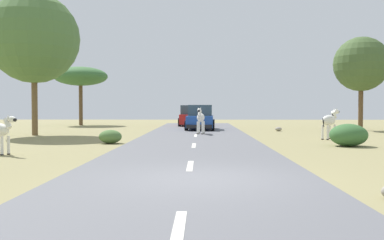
{
  "coord_description": "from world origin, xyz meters",
  "views": [
    {
      "loc": [
        -0.04,
        -9.37,
        1.65
      ],
      "look_at": [
        -0.48,
        11.73,
        0.99
      ],
      "focal_mm": 39.31,
      "sensor_mm": 36.0,
      "label": 1
    }
  ],
  "objects_px": {
    "zebra_0": "(201,118)",
    "bush_0": "(110,137)",
    "tree_4": "(81,77)",
    "rock_1": "(278,129)",
    "tree_3": "(361,64)",
    "bush_1": "(349,135)",
    "car_0": "(200,118)",
    "car_1": "(191,116)",
    "zebra_2": "(1,131)",
    "tree_1": "(34,38)",
    "zebra_1": "(330,121)"
  },
  "relations": [
    {
      "from": "zebra_0",
      "to": "tree_3",
      "type": "distance_m",
      "value": 12.8
    },
    {
      "from": "zebra_1",
      "to": "zebra_2",
      "type": "relative_size",
      "value": 1.14
    },
    {
      "from": "tree_4",
      "to": "zebra_0",
      "type": "bearing_deg",
      "value": -49.46
    },
    {
      "from": "car_0",
      "to": "bush_1",
      "type": "relative_size",
      "value": 2.79
    },
    {
      "from": "zebra_2",
      "to": "car_1",
      "type": "bearing_deg",
      "value": -165.36
    },
    {
      "from": "car_1",
      "to": "tree_3",
      "type": "xyz_separation_m",
      "value": [
        12.11,
        -5.96,
        3.79
      ]
    },
    {
      "from": "rock_1",
      "to": "zebra_1",
      "type": "bearing_deg",
      "value": -79.9
    },
    {
      "from": "car_1",
      "to": "tree_4",
      "type": "bearing_deg",
      "value": 169.86
    },
    {
      "from": "zebra_2",
      "to": "tree_1",
      "type": "height_order",
      "value": "tree_1"
    },
    {
      "from": "car_0",
      "to": "car_1",
      "type": "bearing_deg",
      "value": -80.14
    },
    {
      "from": "zebra_1",
      "to": "tree_4",
      "type": "relative_size",
      "value": 0.31
    },
    {
      "from": "tree_4",
      "to": "tree_1",
      "type": "bearing_deg",
      "value": -85.12
    },
    {
      "from": "tree_4",
      "to": "tree_3",
      "type": "bearing_deg",
      "value": -19.32
    },
    {
      "from": "tree_3",
      "to": "tree_4",
      "type": "height_order",
      "value": "tree_3"
    },
    {
      "from": "tree_3",
      "to": "zebra_1",
      "type": "bearing_deg",
      "value": -119.49
    },
    {
      "from": "tree_3",
      "to": "bush_1",
      "type": "xyz_separation_m",
      "value": [
        -5.04,
        -12.04,
        -4.17
      ]
    },
    {
      "from": "zebra_0",
      "to": "car_0",
      "type": "distance_m",
      "value": 4.9
    },
    {
      "from": "tree_1",
      "to": "tree_4",
      "type": "relative_size",
      "value": 1.57
    },
    {
      "from": "tree_3",
      "to": "zebra_2",
      "type": "bearing_deg",
      "value": -139.7
    },
    {
      "from": "tree_3",
      "to": "bush_1",
      "type": "distance_m",
      "value": 13.71
    },
    {
      "from": "zebra_1",
      "to": "zebra_2",
      "type": "xyz_separation_m",
      "value": [
        -13.48,
        -7.12,
        -0.12
      ]
    },
    {
      "from": "zebra_0",
      "to": "bush_0",
      "type": "bearing_deg",
      "value": 63.04
    },
    {
      "from": "car_1",
      "to": "bush_0",
      "type": "xyz_separation_m",
      "value": [
        -3.22,
        -16.91,
        -0.54
      ]
    },
    {
      "from": "tree_4",
      "to": "bush_1",
      "type": "distance_m",
      "value": 26.36
    },
    {
      "from": "car_0",
      "to": "tree_3",
      "type": "height_order",
      "value": "tree_3"
    },
    {
      "from": "car_0",
      "to": "tree_4",
      "type": "distance_m",
      "value": 13.68
    },
    {
      "from": "zebra_1",
      "to": "rock_1",
      "type": "height_order",
      "value": "zebra_1"
    },
    {
      "from": "zebra_0",
      "to": "zebra_1",
      "type": "xyz_separation_m",
      "value": [
        6.57,
        -3.42,
        -0.04
      ]
    },
    {
      "from": "car_0",
      "to": "rock_1",
      "type": "xyz_separation_m",
      "value": [
        5.32,
        -1.16,
        -0.7
      ]
    },
    {
      "from": "zebra_0",
      "to": "zebra_2",
      "type": "distance_m",
      "value": 12.6
    },
    {
      "from": "zebra_0",
      "to": "tree_4",
      "type": "height_order",
      "value": "tree_4"
    },
    {
      "from": "tree_4",
      "to": "rock_1",
      "type": "relative_size",
      "value": 11.61
    },
    {
      "from": "car_1",
      "to": "tree_4",
      "type": "xyz_separation_m",
      "value": [
        -9.93,
        1.76,
        3.52
      ]
    },
    {
      "from": "zebra_0",
      "to": "rock_1",
      "type": "relative_size",
      "value": 3.73
    },
    {
      "from": "zebra_1",
      "to": "car_1",
      "type": "distance_m",
      "value": 16.07
    },
    {
      "from": "bush_0",
      "to": "tree_1",
      "type": "bearing_deg",
      "value": 136.15
    },
    {
      "from": "tree_4",
      "to": "car_1",
      "type": "bearing_deg",
      "value": -10.07
    },
    {
      "from": "zebra_0",
      "to": "zebra_2",
      "type": "bearing_deg",
      "value": 63.63
    },
    {
      "from": "car_0",
      "to": "rock_1",
      "type": "relative_size",
      "value": 9.75
    },
    {
      "from": "car_0",
      "to": "tree_4",
      "type": "relative_size",
      "value": 0.84
    },
    {
      "from": "car_0",
      "to": "bush_1",
      "type": "xyz_separation_m",
      "value": [
        6.24,
        -12.07,
        -0.38
      ]
    },
    {
      "from": "zebra_2",
      "to": "car_0",
      "type": "distance_m",
      "value": 16.9
    },
    {
      "from": "car_1",
      "to": "rock_1",
      "type": "xyz_separation_m",
      "value": [
        6.14,
        -7.09,
        -0.7
      ]
    },
    {
      "from": "tree_3",
      "to": "car_1",
      "type": "bearing_deg",
      "value": 153.79
    },
    {
      "from": "bush_0",
      "to": "rock_1",
      "type": "bearing_deg",
      "value": 46.32
    },
    {
      "from": "tree_1",
      "to": "rock_1",
      "type": "height_order",
      "value": "tree_1"
    },
    {
      "from": "tree_4",
      "to": "bush_0",
      "type": "bearing_deg",
      "value": -70.25
    },
    {
      "from": "zebra_0",
      "to": "bush_1",
      "type": "relative_size",
      "value": 1.07
    },
    {
      "from": "car_0",
      "to": "bush_0",
      "type": "height_order",
      "value": "car_0"
    },
    {
      "from": "tree_3",
      "to": "rock_1",
      "type": "distance_m",
      "value": 7.55
    }
  ]
}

